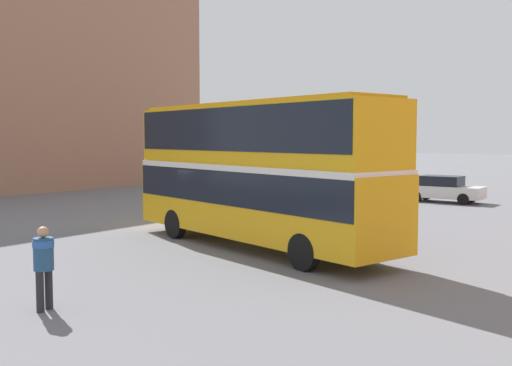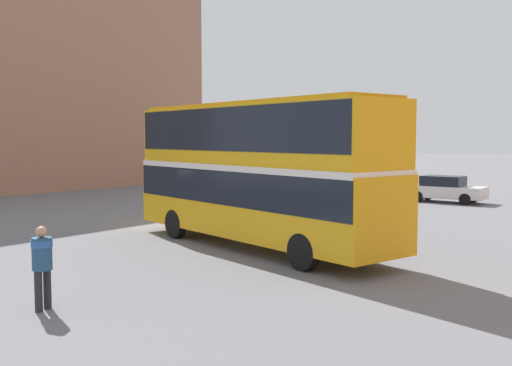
# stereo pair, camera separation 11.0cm
# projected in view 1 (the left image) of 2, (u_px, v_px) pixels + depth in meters

# --- Properties ---
(ground_plane) EXTENTS (240.00, 240.00, 0.00)m
(ground_plane) POSITION_uv_depth(u_px,v_px,m) (222.00, 240.00, 21.15)
(ground_plane) COLOR slate
(double_decker_bus) EXTENTS (11.21, 5.18, 4.74)m
(double_decker_bus) POSITION_uv_depth(u_px,v_px,m) (256.00, 165.00, 19.52)
(double_decker_bus) COLOR gold
(double_decker_bus) RESTS_ON ground_plane
(pedestrian_foreground) EXTENTS (0.54, 0.54, 1.78)m
(pedestrian_foreground) POSITION_uv_depth(u_px,v_px,m) (44.00, 259.00, 12.45)
(pedestrian_foreground) COLOR #232328
(pedestrian_foreground) RESTS_ON ground_plane
(parked_car_kerb_near) EXTENTS (4.26, 1.86, 1.48)m
(parked_car_kerb_near) POSITION_uv_depth(u_px,v_px,m) (443.00, 189.00, 33.55)
(parked_car_kerb_near) COLOR silver
(parked_car_kerb_near) RESTS_ON ground_plane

